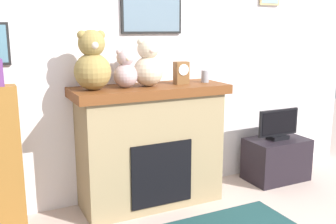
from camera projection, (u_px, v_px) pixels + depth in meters
name	position (u px, v px, depth m)	size (l,w,h in m)	color
back_wall	(132.00, 58.00, 3.54)	(5.20, 0.15, 2.60)	silver
fireplace	(150.00, 145.00, 3.46)	(1.36, 0.53, 1.08)	#8B7754
tv_stand	(276.00, 159.00, 4.08)	(0.63, 0.40, 0.44)	black
television	(278.00, 125.00, 4.01)	(0.48, 0.14, 0.31)	black
candle_jar	(205.00, 76.00, 3.56)	(0.07, 0.07, 0.11)	gray
mantel_clock	(181.00, 73.00, 3.44)	(0.12, 0.09, 0.20)	brown
teddy_bear_cream	(92.00, 63.00, 3.07)	(0.29, 0.29, 0.48)	olive
teddy_bear_grey	(126.00, 70.00, 3.21)	(0.20, 0.20, 0.32)	#A99092
teddy_bear_tan	(148.00, 65.00, 3.29)	(0.25, 0.25, 0.41)	#C3B194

